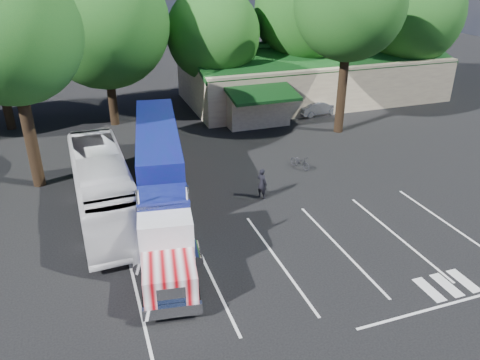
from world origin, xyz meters
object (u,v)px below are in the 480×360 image
object	(u,v)px
semi_truck	(160,166)
tour_bus	(103,186)
bicycle	(300,162)
silver_sedan	(318,108)
woman	(262,183)

from	to	relation	value
semi_truck	tour_bus	world-z (taller)	semi_truck
bicycle	silver_sedan	xyz separation A→B (m)	(6.50, 9.92, 0.20)
woman	silver_sedan	distance (m)	16.62
tour_bus	silver_sedan	world-z (taller)	tour_bus
tour_bus	silver_sedan	bearing A→B (deg)	29.93
semi_truck	silver_sedan	bearing A→B (deg)	44.46
bicycle	tour_bus	xyz separation A→B (m)	(-12.50, -1.92, 1.16)
tour_bus	silver_sedan	xyz separation A→B (m)	(19.00, 11.84, -0.96)
woman	silver_sedan	size ratio (longest dim) A/B	0.46
woman	bicycle	xyz separation A→B (m)	(3.90, 3.04, -0.46)
woman	bicycle	distance (m)	4.96
silver_sedan	semi_truck	bearing A→B (deg)	116.60
semi_truck	tour_bus	distance (m)	3.18
bicycle	woman	bearing A→B (deg)	-161.91
bicycle	tour_bus	world-z (taller)	tour_bus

